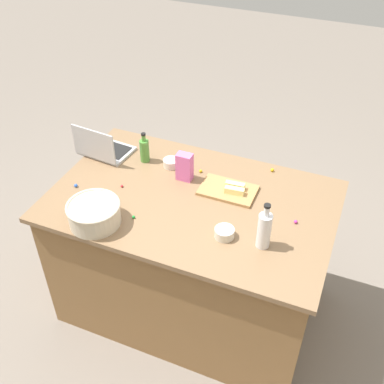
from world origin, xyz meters
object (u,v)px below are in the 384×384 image
butter_stick_left (235,186)px  laptop (103,148)px  bottle_olive (145,150)px  butter_stick_right (234,191)px  candy_bag (185,167)px  ramekin_small (171,163)px  cutting_board (228,190)px  ramekin_medium (224,233)px  mixing_bowl_large (94,213)px  bottle_vinegar (264,230)px

butter_stick_left → laptop: bearing=-2.0°
laptop → bottle_olive: size_ratio=1.69×
laptop → butter_stick_right: 0.89m
bottle_olive → candy_bag: 0.31m
laptop → ramekin_small: (-0.44, -0.05, -0.02)m
cutting_board → ramekin_medium: 0.37m
laptop → butter_stick_right: size_ratio=2.99×
ramekin_small → ramekin_medium: size_ratio=0.94×
candy_bag → mixing_bowl_large: bearing=61.9°
mixing_bowl_large → cutting_board: 0.75m
bottle_olive → bottle_vinegar: 0.97m
mixing_bowl_large → candy_bag: (-0.28, -0.53, 0.02)m
laptop → ramekin_medium: size_ratio=3.27×
ramekin_small → ramekin_medium: 0.67m
butter_stick_left → butter_stick_right: size_ratio=1.00×
cutting_board → ramekin_medium: ramekin_medium is taller
butter_stick_right → laptop: bearing=-4.9°
laptop → cutting_board: laptop is taller
bottle_vinegar → butter_stick_left: size_ratio=2.38×
bottle_vinegar → cutting_board: (0.30, -0.34, -0.10)m
mixing_bowl_large → ramekin_small: (-0.15, -0.61, -0.04)m
laptop → cutting_board: size_ratio=1.05×
mixing_bowl_large → cutting_board: bearing=-137.5°
bottle_olive → ramekin_small: size_ratio=2.07×
laptop → mixing_bowl_large: laptop is taller
laptop → bottle_vinegar: 1.20m
mixing_bowl_large → butter_stick_right: mixing_bowl_large is taller
laptop → bottle_vinegar: bottle_vinegar is taller
bottle_olive → ramekin_small: (-0.17, -0.01, -0.05)m
laptop → bottle_vinegar: (-1.14, 0.39, 0.06)m
butter_stick_left → candy_bag: (0.31, 0.01, 0.05)m
ramekin_small → candy_bag: candy_bag is taller
butter_stick_left → ramekin_medium: 0.38m
bottle_vinegar → ramekin_medium: size_ratio=2.60×
mixing_bowl_large → ramekin_small: 0.63m
bottle_olive → butter_stick_right: size_ratio=1.78×
cutting_board → ramekin_small: (0.40, -0.10, 0.01)m
ramekin_medium → candy_bag: (0.37, -0.37, 0.06)m
mixing_bowl_large → bottle_vinegar: bottle_vinegar is taller
bottle_olive → ramekin_medium: (-0.67, 0.44, -0.05)m
cutting_board → ramekin_medium: size_ratio=3.12×
candy_bag → ramekin_small: bearing=-33.8°
cutting_board → butter_stick_left: 0.05m
mixing_bowl_large → butter_stick_left: 0.79m
mixing_bowl_large → bottle_olive: (0.02, -0.60, 0.01)m
laptop → mixing_bowl_large: 0.63m
butter_stick_right → candy_bag: bearing=-7.1°
cutting_board → ramekin_small: 0.41m
bottle_vinegar → laptop: bearing=-18.9°
cutting_board → bottle_olive: bearing=-9.3°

